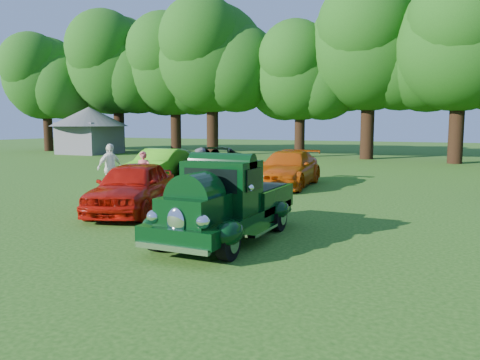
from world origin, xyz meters
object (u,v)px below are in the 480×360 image
at_px(back_car_lime, 160,166).
at_px(back_car_orange, 288,169).
at_px(spectator_grey, 201,175).
at_px(gazebo, 89,125).
at_px(spectator_pink, 143,173).
at_px(spectator_white, 110,168).
at_px(hero_pickup, 227,205).
at_px(red_convertible, 133,187).
at_px(back_car_black, 214,164).

height_order(back_car_lime, back_car_orange, back_car_lime).
xyz_separation_m(spectator_grey, gazebo, (-20.52, 17.35, 1.53)).
bearing_deg(spectator_pink, gazebo, 122.64).
relative_size(spectator_grey, spectator_white, 0.98).
xyz_separation_m(hero_pickup, spectator_white, (-6.98, 4.46, 0.14)).
relative_size(hero_pickup, spectator_grey, 2.53).
bearing_deg(spectator_pink, back_car_orange, 32.58).
bearing_deg(red_convertible, gazebo, 116.38).
bearing_deg(back_car_orange, red_convertible, -110.80).
distance_m(hero_pickup, spectator_white, 8.28).
height_order(back_car_black, spectator_grey, spectator_grey).
height_order(spectator_grey, gazebo, gazebo).
height_order(back_car_black, back_car_orange, back_car_black).
relative_size(back_car_lime, spectator_grey, 2.50).
height_order(back_car_lime, gazebo, gazebo).
distance_m(spectator_pink, spectator_grey, 2.68).
distance_m(spectator_white, gazebo, 23.70).
relative_size(red_convertible, spectator_white, 2.37).
bearing_deg(back_car_black, back_car_orange, -29.53).
height_order(back_car_orange, gazebo, gazebo).
bearing_deg(hero_pickup, back_car_lime, 132.52).
bearing_deg(spectator_pink, back_car_black, 73.65).
bearing_deg(spectator_white, back_car_black, -4.03).
bearing_deg(back_car_orange, hero_pickup, -83.27).
bearing_deg(back_car_lime, back_car_black, 41.97).
xyz_separation_m(hero_pickup, back_car_black, (-5.38, 9.49, -0.02)).
bearing_deg(spectator_white, back_car_lime, 12.30).
height_order(back_car_black, spectator_pink, spectator_pink).
bearing_deg(red_convertible, back_car_black, 82.94).
height_order(hero_pickup, back_car_orange, hero_pickup).
xyz_separation_m(back_car_orange, gazebo, (-21.84, 12.65, 1.70)).
xyz_separation_m(spectator_pink, gazebo, (-17.90, 16.83, 1.64)).
xyz_separation_m(red_convertible, back_car_black, (-1.59, 7.83, 0.01)).
bearing_deg(back_car_black, hero_pickup, -78.80).
distance_m(hero_pickup, back_car_lime, 10.23).
bearing_deg(back_car_black, spectator_grey, -84.28).
distance_m(hero_pickup, back_car_black, 10.91).
bearing_deg(hero_pickup, gazebo, 137.65).
relative_size(red_convertible, spectator_grey, 2.42).
bearing_deg(spectator_grey, back_car_black, 157.36).
xyz_separation_m(back_car_black, gazebo, (-18.09, 11.91, 1.68)).
xyz_separation_m(back_car_lime, back_car_orange, (5.27, 1.21, -0.02)).
relative_size(hero_pickup, gazebo, 0.69).
relative_size(back_car_orange, spectator_white, 2.71).
bearing_deg(spectator_grey, spectator_pink, -147.97).
bearing_deg(red_convertible, back_car_orange, 54.53).
height_order(spectator_pink, gazebo, gazebo).
distance_m(back_car_lime, spectator_white, 3.08).
bearing_deg(red_convertible, spectator_grey, 52.02).
xyz_separation_m(back_car_black, spectator_grey, (2.43, -5.44, 0.14)).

